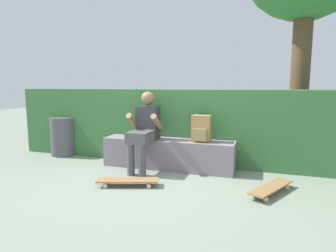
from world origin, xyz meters
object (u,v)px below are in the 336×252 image
object	(u,v)px
bench_main	(168,154)
skateboard_near_person	(128,181)
person_skater	(144,128)
backpack_on_bench	(201,129)
skateboard_beside_bench	(271,188)
trash_bin	(63,136)

from	to	relation	value
bench_main	skateboard_near_person	size ratio (longest dim) A/B	2.54
person_skater	skateboard_near_person	xyz separation A→B (m)	(0.07, -0.75, -0.59)
skateboard_near_person	backpack_on_bench	distance (m)	1.35
skateboard_beside_bench	backpack_on_bench	xyz separation A→B (m)	(-1.01, 0.63, 0.58)
bench_main	backpack_on_bench	size ratio (longest dim) A/B	5.22
bench_main	skateboard_beside_bench	size ratio (longest dim) A/B	2.61
skateboard_beside_bench	trash_bin	size ratio (longest dim) A/B	1.12
bench_main	trash_bin	size ratio (longest dim) A/B	2.92
bench_main	skateboard_beside_bench	world-z (taller)	bench_main
person_skater	skateboard_beside_bench	bearing A→B (deg)	-13.21
person_skater	backpack_on_bench	bearing A→B (deg)	13.42
person_skater	trash_bin	size ratio (longest dim) A/B	1.70
skateboard_beside_bench	backpack_on_bench	size ratio (longest dim) A/B	2.00
skateboard_near_person	trash_bin	distance (m)	2.25
skateboard_beside_bench	skateboard_near_person	bearing A→B (deg)	-170.00
person_skater	backpack_on_bench	size ratio (longest dim) A/B	3.04
bench_main	skateboard_beside_bench	xyz separation A→B (m)	(1.54, -0.64, -0.16)
bench_main	person_skater	world-z (taller)	person_skater
trash_bin	bench_main	bearing A→B (deg)	-5.47
bench_main	backpack_on_bench	world-z (taller)	backpack_on_bench
bench_main	trash_bin	bearing A→B (deg)	174.53
bench_main	person_skater	xyz separation A→B (m)	(-0.31, -0.21, 0.43)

